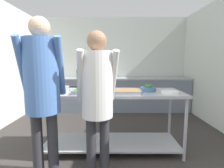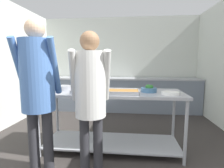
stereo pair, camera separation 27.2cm
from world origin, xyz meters
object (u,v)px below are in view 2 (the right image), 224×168
(broccoli_bowl, at_px, (149,89))
(water_bottle, at_px, (87,72))
(sauce_pan, at_px, (64,88))
(guest_serving_left, at_px, (38,84))
(serving_tray_roast, at_px, (121,92))
(plate_stack, at_px, (170,93))
(serving_tray_vegetables, at_px, (88,91))
(guest_serving_right, at_px, (90,91))

(broccoli_bowl, height_order, water_bottle, water_bottle)
(sauce_pan, xyz_separation_m, guest_serving_left, (0.05, -0.84, 0.17))
(broccoli_bowl, bearing_deg, serving_tray_roast, -152.98)
(plate_stack, bearing_deg, water_bottle, 126.22)
(guest_serving_left, bearing_deg, serving_tray_roast, 34.53)
(plate_stack, distance_m, guest_serving_left, 1.69)
(serving_tray_vegetables, distance_m, broccoli_bowl, 0.90)
(serving_tray_roast, relative_size, water_bottle, 1.57)
(guest_serving_right, bearing_deg, guest_serving_left, -173.66)
(serving_tray_roast, relative_size, broccoli_bowl, 2.12)
(sauce_pan, height_order, guest_serving_right, guest_serving_right)
(serving_tray_vegetables, relative_size, guest_serving_right, 0.25)
(water_bottle, bearing_deg, serving_tray_roast, -65.78)
(broccoli_bowl, distance_m, guest_serving_left, 1.52)
(serving_tray_roast, bearing_deg, sauce_pan, 165.75)
(sauce_pan, xyz_separation_m, guest_serving_right, (0.61, -0.78, 0.09))
(sauce_pan, xyz_separation_m, serving_tray_roast, (0.92, -0.23, -0.01))
(sauce_pan, relative_size, plate_stack, 1.56)
(serving_tray_roast, xyz_separation_m, water_bottle, (-1.11, 2.47, 0.12))
(serving_tray_vegetables, bearing_deg, guest_serving_left, -121.09)
(serving_tray_vegetables, bearing_deg, water_bottle, 104.35)
(serving_tray_roast, height_order, guest_serving_right, guest_serving_right)
(sauce_pan, height_order, broccoli_bowl, broccoli_bowl)
(serving_tray_roast, bearing_deg, guest_serving_left, -145.47)
(serving_tray_vegetables, xyz_separation_m, guest_serving_left, (-0.39, -0.64, 0.18))
(broccoli_bowl, height_order, guest_serving_right, guest_serving_right)
(sauce_pan, distance_m, broccoli_bowl, 1.32)
(sauce_pan, relative_size, broccoli_bowl, 1.66)
(serving_tray_roast, relative_size, plate_stack, 1.99)
(broccoli_bowl, relative_size, water_bottle, 0.74)
(sauce_pan, relative_size, water_bottle, 1.23)
(serving_tray_roast, xyz_separation_m, guest_serving_right, (-0.31, -0.54, 0.10))
(guest_serving_right, bearing_deg, water_bottle, 104.87)
(sauce_pan, bearing_deg, serving_tray_roast, -14.25)
(serving_tray_roast, relative_size, guest_serving_right, 0.29)
(plate_stack, relative_size, water_bottle, 0.79)
(serving_tray_roast, height_order, plate_stack, serving_tray_roast)
(serving_tray_roast, height_order, guest_serving_left, guest_serving_left)
(water_bottle, bearing_deg, serving_tray_vegetables, -75.65)
(sauce_pan, height_order, water_bottle, water_bottle)
(guest_serving_right, bearing_deg, sauce_pan, 128.29)
(sauce_pan, xyz_separation_m, water_bottle, (-0.19, 2.23, 0.11))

